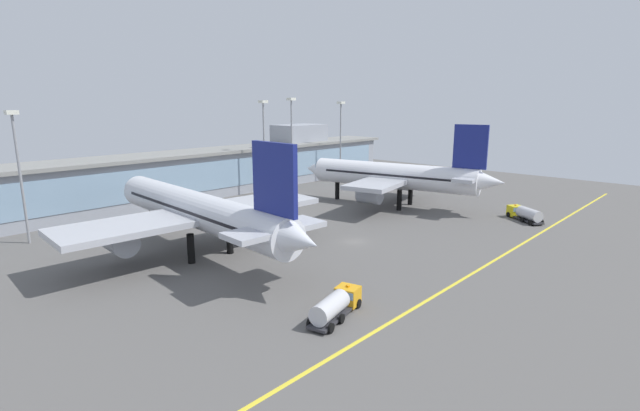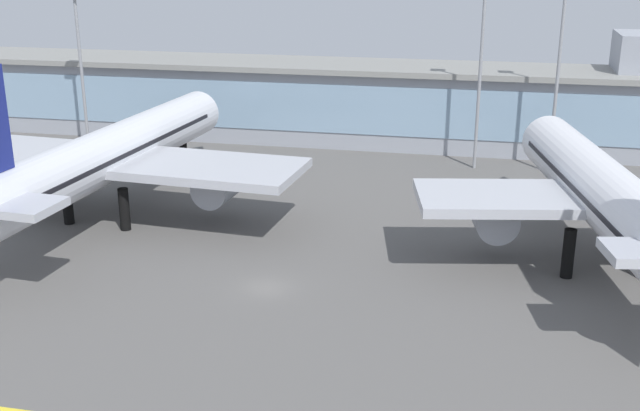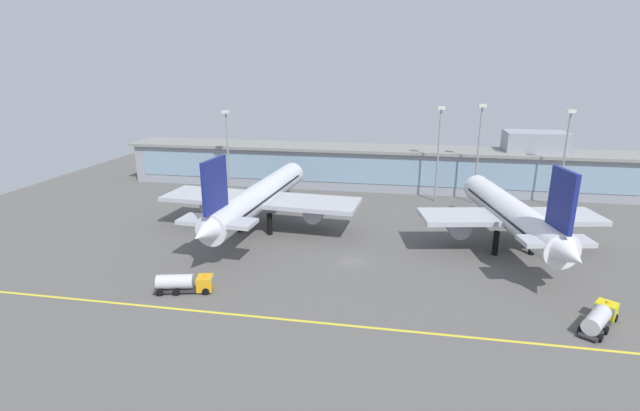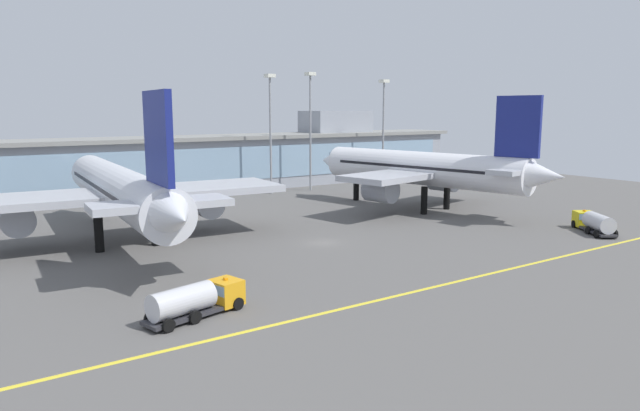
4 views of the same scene
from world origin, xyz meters
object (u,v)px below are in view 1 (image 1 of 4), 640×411
Objects in this scene: airliner_near_left at (199,211)px; apron_light_mast_centre at (341,130)px; baggage_tug_near at (337,304)px; apron_light_mast_far_east at (264,134)px; apron_light_mast_east at (18,157)px; apron_light_mast_west at (292,131)px; fuel_tanker_truck at (524,213)px; airliner_near_right at (394,176)px.

airliner_near_left is 74.49m from apron_light_mast_centre.
baggage_tug_near is 73.88m from apron_light_mast_far_east.
apron_light_mast_centre is at bearing 1.17° from apron_light_mast_east.
airliner_near_left is 2.30× the size of apron_light_mast_centre.
apron_light_mast_west reaches higher than apron_light_mast_east.
fuel_tanker_truck and baggage_tug_near have the same top height.
apron_light_mast_far_east is (-12.11, 31.75, 8.78)m from airliner_near_right.
apron_light_mast_east reaches higher than airliner_near_left.
baggage_tug_near is 0.41× the size of apron_light_mast_east.
apron_light_mast_centre is (20.11, -0.31, -0.53)m from apron_light_mast_west.
apron_light_mast_centre reaches higher than airliner_near_left.
airliner_near_right is 60.25m from baggage_tug_near.
baggage_tug_near is 0.39× the size of apron_light_mast_centre.
airliner_near_right is at bearing 14.15° from baggage_tug_near.
apron_light_mast_west is at bearing -6.88° from airliner_near_right.
apron_light_mast_west is (-9.18, 59.30, 14.74)m from fuel_tanker_truck.
apron_light_mast_centre is (70.71, 59.41, 14.21)m from baggage_tug_near.
baggage_tug_near is 93.44m from apron_light_mast_centre.
apron_light_mast_far_east is (55.61, 2.17, 0.96)m from apron_light_mast_east.
airliner_near_right is 37.00m from apron_light_mast_centre.
airliner_near_left is 56.86m from apron_light_mast_west.
apron_light_mast_west is 1.11× the size of apron_light_mast_east.
airliner_near_left reaches higher than baggage_tug_near.
apron_light_mast_far_east is (40.90, 59.83, 14.37)m from baggage_tug_near.
airliner_near_right is at bearing 47.83° from fuel_tanker_truck.
airliner_near_right is 2.15× the size of apron_light_mast_east.
apron_light_mast_west is 20.12m from apron_light_mast_centre.
apron_light_mast_east is (-74.50, 57.24, 13.40)m from fuel_tanker_truck.
airliner_near_left is at bearing -157.44° from apron_light_mast_centre.
airliner_near_left is at bearing -149.24° from apron_light_mast_west.
apron_light_mast_far_east reaches higher than apron_light_mast_east.
apron_light_mast_centre is at bearing -40.69° from airliner_near_right.
fuel_tanker_truck is 0.95× the size of baggage_tug_near.
apron_light_mast_centre is at bearing -0.89° from apron_light_mast_west.
baggage_tug_near is 61.00m from apron_light_mast_east.
apron_light_mast_west is at bearing -0.63° from apron_light_mast_far_east.
apron_light_mast_east is at bearing -178.83° from apron_light_mast_centre.
baggage_tug_near is at bearing -139.96° from apron_light_mast_centre.
baggage_tug_near is (-59.78, -0.43, 0.00)m from fuel_tanker_truck.
apron_light_mast_far_east reaches higher than airliner_near_right.
airliner_near_right is 35.10m from apron_light_mast_far_east.
airliner_near_left is 32.63m from apron_light_mast_east.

